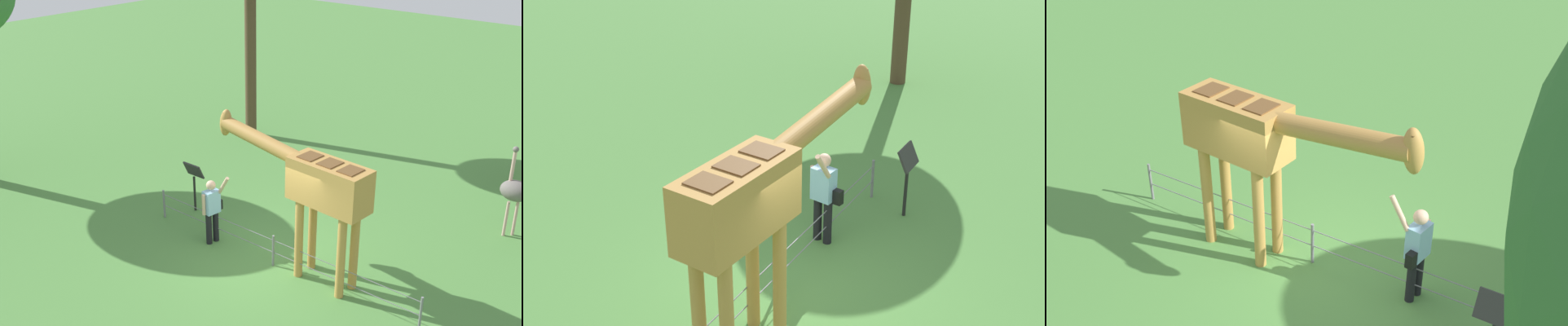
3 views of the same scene
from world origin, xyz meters
The scene contains 5 objects.
ground_plane centered at (0.00, 0.00, 0.00)m, with size 60.00×60.00×0.00m, color #4C843D.
giraffe centered at (-0.85, -0.07, 2.14)m, with size 4.02×0.83×3.15m.
visitor centered at (1.72, 0.28, 0.90)m, with size 0.61×0.59×1.76m.
info_sign centered at (3.17, -0.58, 0.95)m, with size 0.56×0.21×1.32m.
wire_fence centered at (0.00, 0.18, 0.40)m, with size 7.05×0.05×0.75m.
Camera 2 is at (-7.30, -4.17, 6.35)m, focal length 49.32 mm.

